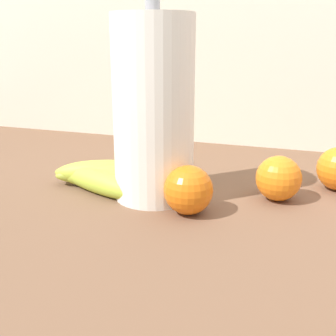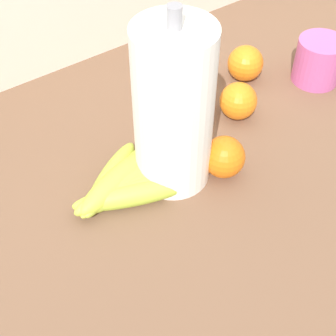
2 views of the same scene
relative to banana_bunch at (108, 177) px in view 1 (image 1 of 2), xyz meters
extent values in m
ellipsoid|color=#AFCC3F|center=(0.00, -0.03, 0.00)|extent=(0.18, 0.10, 0.04)
ellipsoid|color=#B1C73F|center=(0.00, -0.02, 0.00)|extent=(0.18, 0.07, 0.03)
ellipsoid|color=#AFC83F|center=(0.01, -0.01, 0.00)|extent=(0.19, 0.04, 0.03)
ellipsoid|color=#AEC03F|center=(0.01, 0.00, 0.00)|extent=(0.20, 0.06, 0.04)
ellipsoid|color=#B9D03F|center=(0.00, 0.01, 0.00)|extent=(0.18, 0.09, 0.04)
ellipsoid|color=#B9C33F|center=(0.00, 0.02, 0.00)|extent=(0.18, 0.10, 0.03)
ellipsoid|color=#A8BD3F|center=(-0.01, 0.02, 0.00)|extent=(0.16, 0.12, 0.03)
sphere|color=orange|center=(0.26, 0.04, 0.01)|extent=(0.07, 0.07, 0.07)
sphere|color=orange|center=(0.15, -0.05, 0.02)|extent=(0.07, 0.07, 0.07)
cylinder|color=white|center=(0.08, -0.01, 0.11)|extent=(0.12, 0.12, 0.26)
cylinder|color=gray|center=(0.08, -0.01, 0.13)|extent=(0.02, 0.02, 0.29)
camera|label=1|loc=(0.30, -0.56, 0.21)|focal=44.78mm
camera|label=2|loc=(-0.24, -0.45, 0.57)|focal=53.51mm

